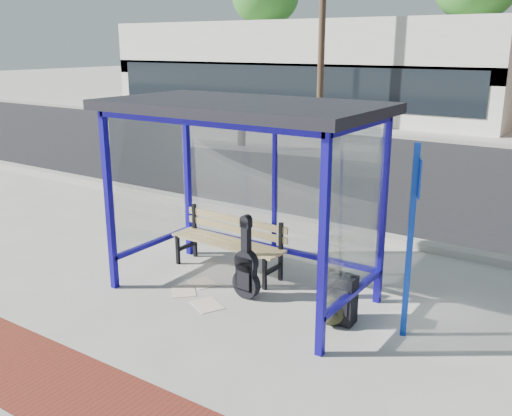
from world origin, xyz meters
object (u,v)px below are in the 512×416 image
Objects in this scene: bench at (230,239)px; suitcase at (340,299)px; backpack at (332,309)px; guitar_bag at (246,270)px.

bench reaches higher than suitcase.
suitcase is 1.55× the size of backpack.
backpack is at bearing -16.96° from bench.
backpack is (-0.05, -0.10, -0.10)m from suitcase.
bench reaches higher than backpack.
bench is 0.93m from guitar_bag.
suitcase is 0.14m from backpack.
guitar_bag is at bearing -38.91° from bench.
guitar_bag reaches higher than bench.
suitcase is at bearing -13.95° from bench.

